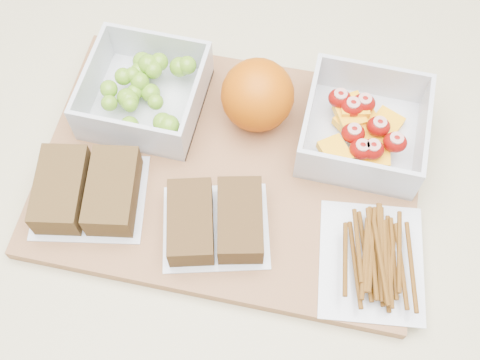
{
  "coord_description": "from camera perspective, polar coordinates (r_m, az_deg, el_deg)",
  "views": [
    {
      "loc": [
        0.08,
        -0.28,
        1.51
      ],
      "look_at": [
        0.01,
        0.01,
        0.93
      ],
      "focal_mm": 45.0,
      "sensor_mm": 36.0,
      "label": 1
    }
  ],
  "objects": [
    {
      "name": "sandwich_bag_center",
      "position": [
        0.63,
        -2.35,
        -3.94
      ],
      "size": [
        0.13,
        0.13,
        0.03
      ],
      "color": "silver",
      "rests_on": "cutting_board"
    },
    {
      "name": "counter",
      "position": [
        1.1,
        -0.61,
        -11.62
      ],
      "size": [
        1.2,
        0.9,
        0.9
      ],
      "primitive_type": "cube",
      "color": "beige",
      "rests_on": "ground"
    },
    {
      "name": "sandwich_bag_left",
      "position": [
        0.66,
        -14.28,
        -0.97
      ],
      "size": [
        0.14,
        0.13,
        0.04
      ],
      "color": "silver",
      "rests_on": "cutting_board"
    },
    {
      "name": "pretzel_bag",
      "position": [
        0.63,
        12.56,
        -7.15
      ],
      "size": [
        0.12,
        0.14,
        0.03
      ],
      "color": "silver",
      "rests_on": "cutting_board"
    },
    {
      "name": "ground",
      "position": [
        1.54,
        -0.45,
        -16.1
      ],
      "size": [
        4.0,
        4.0,
        0.0
      ],
      "primitive_type": "plane",
      "color": "gray",
      "rests_on": "ground"
    },
    {
      "name": "orange",
      "position": [
        0.68,
        1.67,
        8.05
      ],
      "size": [
        0.08,
        0.08,
        0.08
      ],
      "primitive_type": "sphere",
      "color": "#C55404",
      "rests_on": "cutting_board"
    },
    {
      "name": "fruit_container",
      "position": [
        0.69,
        11.56,
        4.76
      ],
      "size": [
        0.13,
        0.13,
        0.06
      ],
      "color": "silver",
      "rests_on": "cutting_board"
    },
    {
      "name": "cutting_board",
      "position": [
        0.68,
        -0.91,
        0.99
      ],
      "size": [
        0.43,
        0.31,
        0.02
      ],
      "primitive_type": "cube",
      "rotation": [
        0.0,
        0.0,
        0.02
      ],
      "color": "#94643D",
      "rests_on": "counter"
    },
    {
      "name": "grape_container",
      "position": [
        0.71,
        -8.97,
        8.26
      ],
      "size": [
        0.13,
        0.13,
        0.06
      ],
      "color": "silver",
      "rests_on": "cutting_board"
    }
  ]
}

